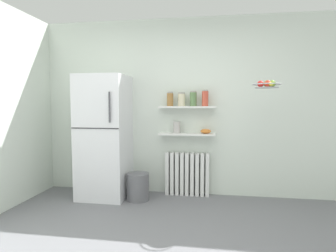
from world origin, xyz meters
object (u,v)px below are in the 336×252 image
Objects in this scene: refrigerator at (104,137)px; radiator at (187,174)px; storage_jar_0 at (170,99)px; storage_jar_3 at (205,98)px; storage_jar_1 at (182,99)px; trash_bin at (138,187)px; storage_jar_2 at (193,99)px; vase at (177,127)px; shelf_bowl at (206,131)px; hanging_fruit_basket at (267,85)px.

radiator is (1.18, 0.24, -0.56)m from refrigerator.
storage_jar_0 is 0.88× the size of storage_jar_3.
storage_jar_1 is 1.39m from trash_bin.
storage_jar_2 reaches higher than trash_bin.
shelf_bowl is at bearing 0.00° from vase.
vase is 0.42m from shelf_bowl.
storage_jar_0 is 0.95× the size of storage_jar_2.
storage_jar_2 is (0.17, 0.00, 0.01)m from storage_jar_1.
storage_jar_2 reaches higher than storage_jar_0.
refrigerator is 8.90× the size of storage_jar_1.
hanging_fruit_basket reaches higher than storage_jar_1.
storage_jar_1 is at bearing -180.00° from storage_jar_2.
storage_jar_2 reaches higher than vase.
hanging_fruit_basket is (0.74, -0.47, 0.63)m from shelf_bowl.
storage_jar_0 is 0.54× the size of trash_bin.
shelf_bowl is 0.40× the size of trash_bin.
storage_jar_1 is 1.30× the size of shelf_bowl.
storage_jar_1 is 0.17m from storage_jar_2.
shelf_bowl reaches higher than trash_bin.
storage_jar_1 reaches higher than shelf_bowl.
hanging_fruit_basket is (0.93, -0.47, 0.16)m from storage_jar_2.
refrigerator is at bearing -170.37° from storage_jar_2.
refrigerator is at bearing -171.48° from storage_jar_3.
storage_jar_3 is 0.68× the size of hanging_fruit_basket.
vase is at bearing 180.00° from storage_jar_1.
vase is 1.38m from hanging_fruit_basket.
storage_jar_0 reaches higher than storage_jar_1.
storage_jar_3 reaches higher than trash_bin.
radiator is 1.10m from storage_jar_1.
trash_bin is at bearing -152.78° from storage_jar_1.
storage_jar_0 is 0.69m from shelf_bowl.
radiator is at bearing 153.72° from hanging_fruit_basket.
storage_jar_1 is 0.58× the size of hanging_fruit_basket.
shelf_bowl is (0.42, 0.00, -0.05)m from vase.
storage_jar_0 is at bearing -180.00° from storage_jar_2.
radiator is 1.89× the size of hanging_fruit_basket.
storage_jar_1 is at bearing 180.00° from shelf_bowl.
hanging_fruit_basket is at bearing -32.20° from shelf_bowl.
refrigerator reaches higher than vase.
hanging_fruit_basket is at bearing -20.37° from storage_jar_0.
refrigerator reaches higher than storage_jar_2.
radiator is at bearing 173.56° from shelf_bowl.
storage_jar_3 is at bearing -0.00° from storage_jar_2.
hanging_fruit_basket is (1.67, -0.17, 1.39)m from trash_bin.
storage_jar_2 is at bearing 0.00° from vase.
shelf_bowl is 0.44× the size of hanging_fruit_basket.
storage_jar_2 is at bearing 21.73° from trash_bin.
storage_jar_3 is 0.47m from shelf_bowl.
radiator is at bearing 11.01° from vase.
vase is at bearing 180.00° from storage_jar_3.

